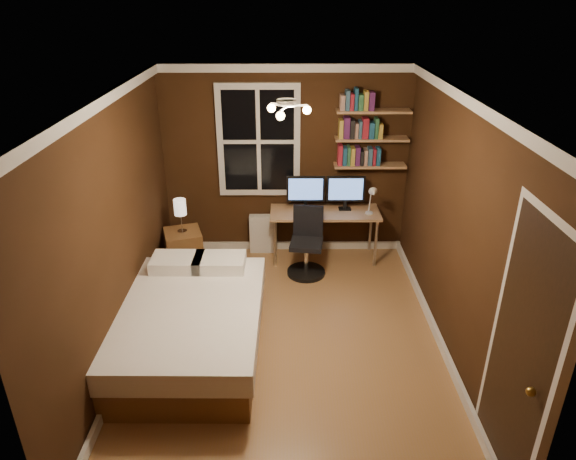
{
  "coord_description": "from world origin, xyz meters",
  "views": [
    {
      "loc": [
        -0.01,
        -4.35,
        3.32
      ],
      "look_at": [
        0.02,
        0.45,
        1.05
      ],
      "focal_mm": 32.0,
      "sensor_mm": 36.0,
      "label": 1
    }
  ],
  "objects_px": {
    "desk": "(325,216)",
    "office_chair": "(307,250)",
    "monitor_right": "(346,193)",
    "bedside_lamp": "(181,216)",
    "radiator": "(263,234)",
    "monitor_left": "(306,193)",
    "bed": "(189,326)",
    "nightstand": "(184,251)",
    "desk_lamp": "(371,200)"
  },
  "relations": [
    {
      "from": "desk",
      "to": "monitor_right",
      "type": "relative_size",
      "value": 2.88
    },
    {
      "from": "desk",
      "to": "nightstand",
      "type": "bearing_deg",
      "value": -169.31
    },
    {
      "from": "office_chair",
      "to": "bed",
      "type": "bearing_deg",
      "value": -120.44
    },
    {
      "from": "radiator",
      "to": "office_chair",
      "type": "height_order",
      "value": "office_chair"
    },
    {
      "from": "bedside_lamp",
      "to": "radiator",
      "type": "xyz_separation_m",
      "value": [
        0.98,
        0.53,
        -0.5
      ]
    },
    {
      "from": "monitor_right",
      "to": "desk_lamp",
      "type": "height_order",
      "value": "monitor_right"
    },
    {
      "from": "bed",
      "to": "bedside_lamp",
      "type": "xyz_separation_m",
      "value": [
        -0.33,
        1.61,
        0.48
      ]
    },
    {
      "from": "nightstand",
      "to": "desk_lamp",
      "type": "xyz_separation_m",
      "value": [
        2.38,
        0.19,
        0.62
      ]
    },
    {
      "from": "bedside_lamp",
      "to": "desk_lamp",
      "type": "relative_size",
      "value": 0.99
    },
    {
      "from": "nightstand",
      "to": "radiator",
      "type": "height_order",
      "value": "nightstand"
    },
    {
      "from": "nightstand",
      "to": "monitor_left",
      "type": "xyz_separation_m",
      "value": [
        1.56,
        0.41,
        0.63
      ]
    },
    {
      "from": "desk_lamp",
      "to": "bedside_lamp",
      "type": "bearing_deg",
      "value": -175.5
    },
    {
      "from": "radiator",
      "to": "monitor_right",
      "type": "bearing_deg",
      "value": -5.93
    },
    {
      "from": "nightstand",
      "to": "monitor_right",
      "type": "distance_m",
      "value": 2.21
    },
    {
      "from": "radiator",
      "to": "desk_lamp",
      "type": "xyz_separation_m",
      "value": [
        1.4,
        -0.34,
        0.63
      ]
    },
    {
      "from": "radiator",
      "to": "office_chair",
      "type": "relative_size",
      "value": 0.61
    },
    {
      "from": "bed",
      "to": "monitor_right",
      "type": "xyz_separation_m",
      "value": [
        1.74,
        2.03,
        0.62
      ]
    },
    {
      "from": "monitor_right",
      "to": "office_chair",
      "type": "relative_size",
      "value": 0.57
    },
    {
      "from": "monitor_right",
      "to": "bed",
      "type": "bearing_deg",
      "value": -130.7
    },
    {
      "from": "bedside_lamp",
      "to": "monitor_left",
      "type": "distance_m",
      "value": 1.62
    },
    {
      "from": "nightstand",
      "to": "desk",
      "type": "relative_size",
      "value": 0.39
    },
    {
      "from": "desk_lamp",
      "to": "office_chair",
      "type": "height_order",
      "value": "desk_lamp"
    },
    {
      "from": "bed",
      "to": "desk_lamp",
      "type": "relative_size",
      "value": 4.53
    },
    {
      "from": "monitor_right",
      "to": "office_chair",
      "type": "xyz_separation_m",
      "value": [
        -0.51,
        -0.48,
        -0.59
      ]
    },
    {
      "from": "bedside_lamp",
      "to": "monitor_right",
      "type": "bearing_deg",
      "value": 11.26
    },
    {
      "from": "bedside_lamp",
      "to": "desk_lamp",
      "type": "height_order",
      "value": "desk_lamp"
    },
    {
      "from": "bedside_lamp",
      "to": "desk_lamp",
      "type": "xyz_separation_m",
      "value": [
        2.38,
        0.19,
        0.13
      ]
    },
    {
      "from": "monitor_left",
      "to": "desk_lamp",
      "type": "relative_size",
      "value": 1.13
    },
    {
      "from": "nightstand",
      "to": "monitor_right",
      "type": "xyz_separation_m",
      "value": [
        2.08,
        0.41,
        0.63
      ]
    },
    {
      "from": "desk_lamp",
      "to": "monitor_right",
      "type": "bearing_deg",
      "value": 143.08
    },
    {
      "from": "bed",
      "to": "desk",
      "type": "height_order",
      "value": "desk"
    },
    {
      "from": "monitor_left",
      "to": "office_chair",
      "type": "bearing_deg",
      "value": -89.34
    },
    {
      "from": "desk",
      "to": "office_chair",
      "type": "height_order",
      "value": "office_chair"
    },
    {
      "from": "nightstand",
      "to": "monitor_left",
      "type": "bearing_deg",
      "value": -2.09
    },
    {
      "from": "bed",
      "to": "radiator",
      "type": "relative_size",
      "value": 3.71
    },
    {
      "from": "desk",
      "to": "monitor_left",
      "type": "distance_m",
      "value": 0.39
    },
    {
      "from": "office_chair",
      "to": "desk",
      "type": "bearing_deg",
      "value": 66.66
    },
    {
      "from": "desk",
      "to": "office_chair",
      "type": "distance_m",
      "value": 0.56
    },
    {
      "from": "desk",
      "to": "monitor_left",
      "type": "bearing_deg",
      "value": 164.35
    },
    {
      "from": "desk",
      "to": "desk_lamp",
      "type": "bearing_deg",
      "value": -15.3
    },
    {
      "from": "desk",
      "to": "office_chair",
      "type": "relative_size",
      "value": 1.63
    },
    {
      "from": "office_chair",
      "to": "nightstand",
      "type": "bearing_deg",
      "value": -174.42
    },
    {
      "from": "bedside_lamp",
      "to": "radiator",
      "type": "height_order",
      "value": "bedside_lamp"
    },
    {
      "from": "bed",
      "to": "radiator",
      "type": "height_order",
      "value": "bed"
    },
    {
      "from": "monitor_left",
      "to": "monitor_right",
      "type": "distance_m",
      "value": 0.52
    },
    {
      "from": "bed",
      "to": "monitor_left",
      "type": "distance_m",
      "value": 2.45
    },
    {
      "from": "bed",
      "to": "monitor_right",
      "type": "bearing_deg",
      "value": 49.96
    },
    {
      "from": "desk",
      "to": "desk_lamp",
      "type": "xyz_separation_m",
      "value": [
        0.57,
        -0.15,
        0.28
      ]
    },
    {
      "from": "bedside_lamp",
      "to": "monitor_right",
      "type": "relative_size",
      "value": 0.88
    },
    {
      "from": "monitor_right",
      "to": "desk_lamp",
      "type": "bearing_deg",
      "value": -36.92
    }
  ]
}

